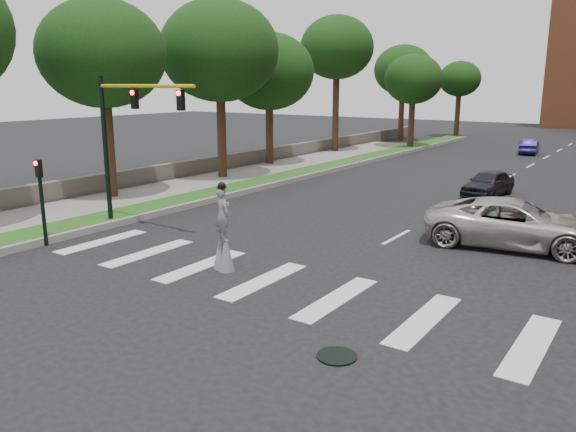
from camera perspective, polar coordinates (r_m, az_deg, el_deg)
The scene contains 19 objects.
ground_plane at distance 15.83m, azimuth -0.95°, elevation -8.53°, with size 160.00×160.00×0.00m, color black.
grass_median at distance 38.16m, azimuth 2.42°, elevation 4.60°, with size 2.00×60.00×0.25m, color #1F5217.
median_curb at distance 37.62m, azimuth 3.78°, elevation 4.48°, with size 0.20×60.00×0.28m, color gray.
sidewalk_left at distance 32.36m, azimuth -11.66°, elevation 2.70°, with size 4.00×60.00×0.18m, color gray.
stone_wall at distance 42.83m, azimuth -2.41°, elevation 6.12°, with size 0.50×56.00×1.10m, color #555149.
manhole at distance 12.82m, azimuth 4.97°, elevation -13.99°, with size 0.90×0.90×0.04m, color black.
traffic_signal at distance 23.72m, azimuth -16.38°, elevation 8.57°, with size 5.30×0.23×6.20m.
secondary_signal at distance 22.40m, azimuth -23.78°, elevation 2.03°, with size 0.25×0.21×3.23m.
stilt_performer at distance 18.09m, azimuth -6.62°, elevation -2.05°, with size 0.83×0.61×2.89m.
suv_crossing at distance 22.24m, azimuth 21.99°, elevation -0.72°, with size 2.90×6.29×1.75m, color beige.
car_near at distance 31.95m, azimuth 19.67°, elevation 3.17°, with size 1.66×4.12×1.40m, color black.
car_mid at distance 52.83m, azimuth 23.31°, elevation 6.52°, with size 1.35×3.88×1.28m, color navy.
tree_1 at distance 30.23m, azimuth -18.35°, elevation 15.33°, with size 6.27×6.27×10.01m.
tree_2 at distance 35.34m, azimuth -6.99°, elevation 16.30°, with size 7.18×7.18×10.88m.
tree_3 at distance 41.15m, azimuth -1.94°, elevation 14.42°, with size 6.41×6.41×9.46m.
tree_4 at distance 49.36m, azimuth 4.98°, elevation 16.64°, with size 6.20×6.20×11.50m.
tree_5 at distance 60.51m, azimuth 11.63°, elevation 14.29°, with size 5.98×5.98×9.80m.
tree_6 at distance 53.23m, azimuth 12.62°, elevation 13.36°, with size 5.23×5.23×8.51m.
tree_7 at distance 66.49m, azimuth 17.05°, elevation 13.12°, with size 4.55×4.55×8.35m.
Camera 1 is at (8.55, -11.96, 5.88)m, focal length 35.00 mm.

